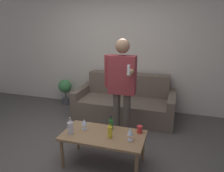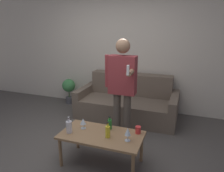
{
  "view_description": "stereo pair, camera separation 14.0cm",
  "coord_description": "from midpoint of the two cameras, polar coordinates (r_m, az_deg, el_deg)",
  "views": [
    {
      "loc": [
        1.31,
        -2.44,
        1.87
      ],
      "look_at": [
        0.38,
        0.55,
        0.95
      ],
      "focal_mm": 35.0,
      "sensor_mm": 36.0,
      "label": 1
    },
    {
      "loc": [
        1.44,
        -2.39,
        1.87
      ],
      "look_at": [
        0.38,
        0.55,
        0.95
      ],
      "focal_mm": 35.0,
      "sensor_mm": 36.0,
      "label": 2
    }
  ],
  "objects": [
    {
      "name": "coffee_table",
      "position": [
        2.97,
        -1.37,
        -13.29
      ],
      "size": [
        1.09,
        0.57,
        0.45
      ],
      "color": "#8E6B47",
      "rests_on": "ground_plane"
    },
    {
      "name": "wine_glass_far",
      "position": [
        3.06,
        -6.25,
        -9.26
      ],
      "size": [
        0.08,
        0.08,
        0.15
      ],
      "color": "silver",
      "rests_on": "coffee_table"
    },
    {
      "name": "ground_plane",
      "position": [
        3.35,
        -8.57,
        -17.77
      ],
      "size": [
        16.0,
        16.0,
        0.0
      ],
      "primitive_type": "plane",
      "color": "#514C47"
    },
    {
      "name": "cup_on_table",
      "position": [
        2.97,
        8.2,
        -11.29
      ],
      "size": [
        0.07,
        0.07,
        0.1
      ],
      "color": "red",
      "rests_on": "coffee_table"
    },
    {
      "name": "wall_back",
      "position": [
        4.79,
        3.06,
        10.14
      ],
      "size": [
        8.0,
        0.06,
        2.7
      ],
      "color": "beige",
      "rests_on": "ground_plane"
    },
    {
      "name": "couch",
      "position": [
        4.48,
        5.01,
        -4.28
      ],
      "size": [
        1.97,
        0.92,
        0.84
      ],
      "color": "#6B5B4C",
      "rests_on": "ground_plane"
    },
    {
      "name": "bottle_green",
      "position": [
        3.04,
        0.71,
        -9.91
      ],
      "size": [
        0.06,
        0.06,
        0.19
      ],
      "color": "#23752D",
      "rests_on": "coffee_table"
    },
    {
      "name": "wine_glass_near",
      "position": [
        2.76,
        5.62,
        -11.86
      ],
      "size": [
        0.08,
        0.08,
        0.18
      ],
      "color": "silver",
      "rests_on": "coffee_table"
    },
    {
      "name": "person_standing_front",
      "position": [
        3.38,
        3.83,
        0.8
      ],
      "size": [
        0.5,
        0.42,
        1.64
      ],
      "color": "brown",
      "rests_on": "ground_plane"
    },
    {
      "name": "bottle_orange",
      "position": [
        2.99,
        -9.82,
        -10.39
      ],
      "size": [
        0.08,
        0.08,
        0.22
      ],
      "color": "silver",
      "rests_on": "coffee_table"
    },
    {
      "name": "bottle_dark",
      "position": [
        2.84,
        0.33,
        -11.78
      ],
      "size": [
        0.06,
        0.06,
        0.21
      ],
      "color": "yellow",
      "rests_on": "coffee_table"
    },
    {
      "name": "potted_plant",
      "position": [
        5.2,
        -10.45,
        -0.4
      ],
      "size": [
        0.3,
        0.3,
        0.59
      ],
      "color": "#4C4C51",
      "rests_on": "ground_plane"
    }
  ]
}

